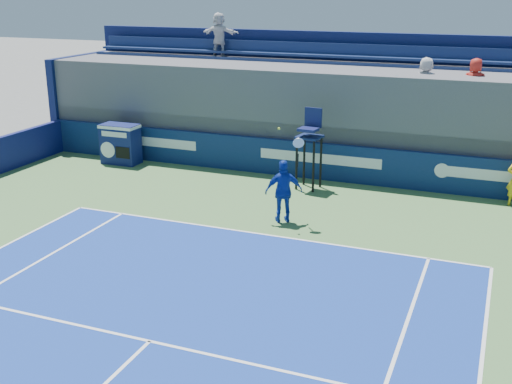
% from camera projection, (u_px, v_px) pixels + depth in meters
% --- Properties ---
extents(back_hoarding, '(20.40, 0.21, 1.20)m').
position_uv_depth(back_hoarding, '(320.00, 161.00, 20.58)').
color(back_hoarding, '#0D1F4B').
rests_on(back_hoarding, ground).
extents(match_clock, '(1.32, 0.73, 1.40)m').
position_uv_depth(match_clock, '(120.00, 143.00, 22.36)').
color(match_clock, '#101A54').
rests_on(match_clock, ground).
extents(umpire_chair, '(0.78, 0.78, 2.48)m').
position_uv_depth(umpire_chair, '(310.00, 140.00, 19.38)').
color(umpire_chair, black).
rests_on(umpire_chair, ground).
extents(tennis_player, '(1.06, 0.82, 2.57)m').
position_uv_depth(tennis_player, '(284.00, 191.00, 16.77)').
color(tennis_player, '#1332A1').
rests_on(tennis_player, apron).
extents(stadium_seating, '(21.00, 4.05, 5.03)m').
position_uv_depth(stadium_seating, '(338.00, 112.00, 22.01)').
color(stadium_seating, '#4A4A4E').
rests_on(stadium_seating, ground).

